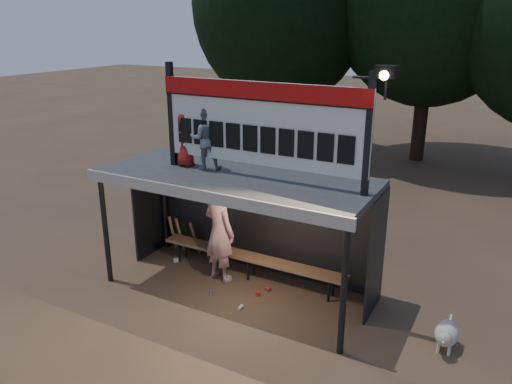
{
  "coord_description": "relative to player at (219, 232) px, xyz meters",
  "views": [
    {
      "loc": [
        4.39,
        -7.28,
        4.89
      ],
      "look_at": [
        0.2,
        0.4,
        1.9
      ],
      "focal_mm": 35.0,
      "sensor_mm": 36.0,
      "label": 1
    }
  ],
  "objects": [
    {
      "name": "ground",
      "position": [
        0.52,
        -0.22,
        -1.01
      ],
      "size": [
        80.0,
        80.0,
        0.0
      ],
      "primitive_type": "plane",
      "color": "#513928",
      "rests_on": "ground"
    },
    {
      "name": "child_a",
      "position": [
        -0.13,
        -0.18,
        1.88
      ],
      "size": [
        0.7,
        0.67,
        1.15
      ],
      "primitive_type": "imported",
      "rotation": [
        0.0,
        0.0,
        3.71
      ],
      "color": "slate",
      "rests_on": "dugout_shelter"
    },
    {
      "name": "player",
      "position": [
        0.0,
        0.0,
        0.0
      ],
      "size": [
        0.84,
        0.66,
        2.02
      ],
      "primitive_type": "imported",
      "rotation": [
        0.0,
        0.0,
        2.88
      ],
      "color": "silver",
      "rests_on": "ground"
    },
    {
      "name": "dugout_shelter",
      "position": [
        0.52,
        0.02,
        0.84
      ],
      "size": [
        5.1,
        2.08,
        2.32
      ],
      "color": "#3A3B3D",
      "rests_on": "ground"
    },
    {
      "name": "bench",
      "position": [
        0.52,
        0.33,
        -0.58
      ],
      "size": [
        4.0,
        0.35,
        0.48
      ],
      "color": "#916644",
      "rests_on": "ground"
    },
    {
      "name": "child_b",
      "position": [
        -0.59,
        -0.17,
        1.82
      ],
      "size": [
        0.57,
        0.46,
        1.01
      ],
      "primitive_type": "imported",
      "rotation": [
        0.0,
        0.0,
        2.82
      ],
      "color": "maroon",
      "rests_on": "dugout_shelter"
    },
    {
      "name": "scoreboard_assembly",
      "position": [
        1.08,
        -0.23,
        2.31
      ],
      "size": [
        4.1,
        0.27,
        1.99
      ],
      "color": "black",
      "rests_on": "dugout_shelter"
    },
    {
      "name": "dog",
      "position": [
        4.34,
        -0.25,
        -0.73
      ],
      "size": [
        0.36,
        0.81,
        0.49
      ],
      "color": "beige",
      "rests_on": "ground"
    },
    {
      "name": "bats",
      "position": [
        -1.33,
        0.6,
        -0.58
      ],
      "size": [
        0.67,
        0.35,
        0.84
      ],
      "color": "#9E724A",
      "rests_on": "ground"
    },
    {
      "name": "litter",
      "position": [
        0.33,
        -0.23,
        -0.97
      ],
      "size": [
        2.42,
        1.07,
        0.08
      ],
      "color": "#B3261E",
      "rests_on": "ground"
    },
    {
      "name": "tree_left",
      "position": [
        -3.48,
        9.78,
        4.5
      ],
      "size": [
        6.46,
        6.46,
        9.27
      ],
      "color": "black",
      "rests_on": "ground"
    }
  ]
}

